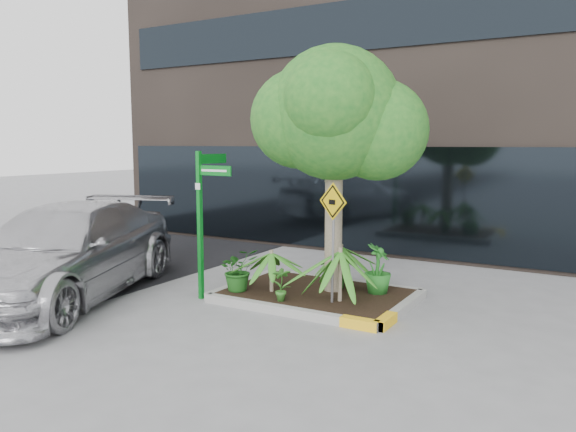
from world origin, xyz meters
The scene contains 14 objects.
ground centered at (0.00, 0.00, 0.00)m, with size 80.00×80.00×0.00m, color gray.
asphalt_road centered at (-6.50, 0.00, 0.01)m, with size 7.00×80.00×0.01m, color black.
planter centered at (0.23, 0.27, 0.10)m, with size 3.35×2.36×0.15m.
tree centered at (0.42, 0.53, 3.29)m, with size 3.01×2.67×4.51m.
palm_front centered at (0.82, -0.06, 1.00)m, with size 1.03×1.03×1.14m.
palm_left centered at (-0.50, -0.10, 0.85)m, with size 0.84×0.84×0.94m.
palm_back centered at (0.39, 0.93, 0.87)m, with size 0.87×0.87×0.97m.
parked_car centered at (-3.80, -1.84, 0.84)m, with size 2.34×5.76×1.67m, color #BAB9BE.
shrub_a centered at (-1.04, -0.35, 0.54)m, with size 0.69×0.69×0.77m, color #1B5418.
shrub_b centered at (1.18, 0.75, 0.58)m, with size 0.49×0.49×0.87m, color #227122.
shrub_c centered at (-0.02, -0.55, 0.45)m, with size 0.31×0.31×0.59m, color #327725.
shrub_d centered at (0.46, 0.67, 0.52)m, with size 0.40×0.40×0.73m, color #226A1E.
street_sign_post centered at (-1.57, -0.64, 1.64)m, with size 0.78×0.79×2.65m.
cattle_sign centered at (0.74, -0.19, 1.50)m, with size 0.58×0.23×2.00m.
Camera 1 is at (4.67, -8.41, 2.78)m, focal length 35.00 mm.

